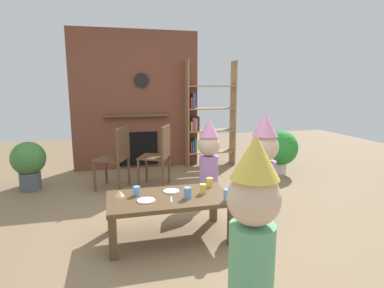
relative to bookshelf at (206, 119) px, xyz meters
name	(u,v)px	position (x,y,z in m)	size (l,w,h in m)	color
ground_plane	(188,223)	(-0.94, -2.40, -0.87)	(12.00, 12.00, 0.00)	#846B4C
brick_fireplace_feature	(136,101)	(-1.24, 0.20, 0.32)	(2.20, 0.28, 2.40)	brown
bookshelf	(206,119)	(0.00, 0.00, 0.00)	(0.90, 0.28, 1.90)	#9E7A51
coffee_table	(169,203)	(-1.18, -2.66, -0.51)	(1.17, 0.64, 0.42)	brown
paper_cup_near_left	(137,191)	(-1.48, -2.55, -0.41)	(0.07, 0.07, 0.09)	#669EE0
paper_cup_near_right	(203,189)	(-0.85, -2.66, -0.40)	(0.07, 0.07, 0.10)	#F2CC4C
paper_cup_center	(228,195)	(-0.68, -2.90, -0.40)	(0.08, 0.08, 0.11)	#669EE0
paper_cup_far_left	(188,193)	(-1.02, -2.75, -0.40)	(0.07, 0.07, 0.10)	#669EE0
paper_cup_far_right	(210,182)	(-0.71, -2.45, -0.41)	(0.07, 0.07, 0.09)	#F2CC4C
paper_plate_front	(146,200)	(-1.41, -2.73, -0.44)	(0.17, 0.17, 0.01)	white
paper_plate_rear	(171,191)	(-1.14, -2.53, -0.44)	(0.16, 0.16, 0.01)	white
birthday_cake_slice	(119,193)	(-1.65, -2.53, -0.42)	(0.10, 0.10, 0.06)	#EAC68C
table_fork	(171,200)	(-1.18, -2.76, -0.45)	(0.15, 0.02, 0.01)	silver
child_with_cone_hat	(253,226)	(-0.89, -3.87, -0.24)	(0.33, 0.33, 1.19)	#66B27F
child_in_pink	(264,161)	(-0.03, -2.33, -0.25)	(0.32, 0.32, 1.17)	#B27FCC
child_by_the_chairs	(209,156)	(-0.47, -1.65, -0.32)	(0.29, 0.29, 1.04)	#B27FCC
dining_chair_left	(117,154)	(-1.62, -1.02, -0.36)	(0.53, 0.53, 0.90)	brown
dining_chair_middle	(160,152)	(-1.02, -1.05, -0.36)	(0.53, 0.53, 0.90)	brown
potted_plant_tall	(280,149)	(1.04, -0.84, -0.45)	(0.58, 0.58, 0.73)	beige
potted_plant_short	(29,162)	(-2.84, -0.74, -0.47)	(0.47, 0.47, 0.69)	#4C5660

